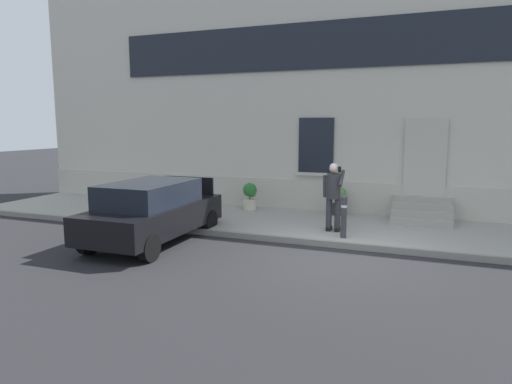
# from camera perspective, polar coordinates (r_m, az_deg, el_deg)

# --- Properties ---
(ground_plane) EXTENTS (80.00, 80.00, 0.00)m
(ground_plane) POSITION_cam_1_polar(r_m,az_deg,el_deg) (9.93, 10.11, -8.34)
(ground_plane) COLOR #232326
(sidewalk) EXTENTS (24.00, 3.60, 0.15)m
(sidewalk) POSITION_cam_1_polar(r_m,az_deg,el_deg) (12.59, 12.57, -4.46)
(sidewalk) COLOR #99968E
(sidewalk) RESTS_ON ground
(curb_edge) EXTENTS (24.00, 0.12, 0.15)m
(curb_edge) POSITION_cam_1_polar(r_m,az_deg,el_deg) (10.80, 11.08, -6.57)
(curb_edge) COLOR gray
(curb_edge) RESTS_ON ground
(building_facade) EXTENTS (24.00, 1.52, 7.50)m
(building_facade) POSITION_cam_1_polar(r_m,az_deg,el_deg) (14.77, 14.53, 11.63)
(building_facade) COLOR beige
(building_facade) RESTS_ON ground
(entrance_stoop) EXTENTS (1.62, 1.28, 0.64)m
(entrance_stoop) POSITION_cam_1_polar(r_m,az_deg,el_deg) (13.70, 20.06, -2.38)
(entrance_stoop) COLOR #9E998E
(entrance_stoop) RESTS_ON sidewalk
(hatchback_car_black) EXTENTS (1.81, 4.07, 1.50)m
(hatchback_car_black) POSITION_cam_1_polar(r_m,az_deg,el_deg) (11.26, -12.77, -2.29)
(hatchback_car_black) COLOR black
(hatchback_car_black) RESTS_ON ground
(bollard_near_person) EXTENTS (0.15, 0.15, 1.04)m
(bollard_near_person) POSITION_cam_1_polar(r_m,az_deg,el_deg) (11.07, 10.94, -2.81)
(bollard_near_person) COLOR #333338
(bollard_near_person) RESTS_ON sidewalk
(person_on_phone) EXTENTS (0.51, 0.48, 1.75)m
(person_on_phone) POSITION_cam_1_polar(r_m,az_deg,el_deg) (11.59, 9.68, -0.07)
(person_on_phone) COLOR #2D2D33
(person_on_phone) RESTS_ON sidewalk
(planter_cream) EXTENTS (0.44, 0.44, 0.86)m
(planter_cream) POSITION_cam_1_polar(r_m,az_deg,el_deg) (14.44, -0.75, -0.45)
(planter_cream) COLOR beige
(planter_cream) RESTS_ON sidewalk
(planter_charcoal) EXTENTS (0.44, 0.44, 0.86)m
(planter_charcoal) POSITION_cam_1_polar(r_m,az_deg,el_deg) (13.85, 10.36, -0.98)
(planter_charcoal) COLOR #2D2D30
(planter_charcoal) RESTS_ON sidewalk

